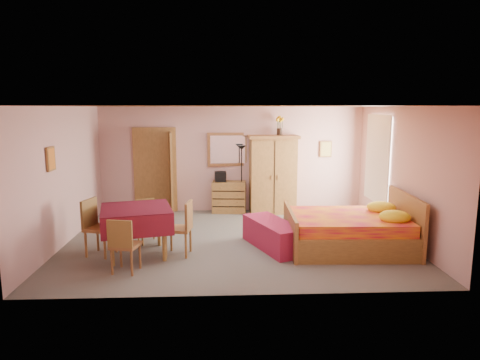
{
  "coord_description": "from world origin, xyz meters",
  "views": [
    {
      "loc": [
        -0.29,
        -8.08,
        2.58
      ],
      "look_at": [
        0.1,
        0.3,
        1.15
      ],
      "focal_mm": 32.0,
      "sensor_mm": 36.0,
      "label": 1
    }
  ],
  "objects_px": {
    "chair_south": "(125,245)",
    "wall_mirror": "(229,149)",
    "bed": "(348,221)",
    "bench": "(273,235)",
    "chair_east": "(178,228)",
    "chest_of_drawers": "(229,197)",
    "chair_north": "(148,222)",
    "chair_west": "(100,228)",
    "floor_lamp": "(242,179)",
    "wardrobe": "(273,174)",
    "sunflower_vase": "(280,126)",
    "stereo": "(220,177)",
    "dining_table": "(137,232)"
  },
  "relations": [
    {
      "from": "wardrobe",
      "to": "chair_south",
      "type": "relative_size",
      "value": 2.15
    },
    {
      "from": "chest_of_drawers",
      "to": "bed",
      "type": "height_order",
      "value": "bed"
    },
    {
      "from": "bench",
      "to": "chair_west",
      "type": "height_order",
      "value": "chair_west"
    },
    {
      "from": "chest_of_drawers",
      "to": "chair_west",
      "type": "bearing_deg",
      "value": -122.7
    },
    {
      "from": "bench",
      "to": "wall_mirror",
      "type": "bearing_deg",
      "value": 104.29
    },
    {
      "from": "stereo",
      "to": "wardrobe",
      "type": "bearing_deg",
      "value": -2.93
    },
    {
      "from": "wall_mirror",
      "to": "bed",
      "type": "relative_size",
      "value": 0.47
    },
    {
      "from": "floor_lamp",
      "to": "bench",
      "type": "distance_m",
      "value": 2.84
    },
    {
      "from": "floor_lamp",
      "to": "chair_west",
      "type": "relative_size",
      "value": 1.67
    },
    {
      "from": "bed",
      "to": "chair_west",
      "type": "distance_m",
      "value": 4.45
    },
    {
      "from": "wall_mirror",
      "to": "chair_south",
      "type": "height_order",
      "value": "wall_mirror"
    },
    {
      "from": "sunflower_vase",
      "to": "chair_east",
      "type": "xyz_separation_m",
      "value": [
        -2.2,
        -3.09,
        -1.66
      ]
    },
    {
      "from": "floor_lamp",
      "to": "chair_west",
      "type": "height_order",
      "value": "floor_lamp"
    },
    {
      "from": "wardrobe",
      "to": "sunflower_vase",
      "type": "height_order",
      "value": "sunflower_vase"
    },
    {
      "from": "bed",
      "to": "chair_south",
      "type": "relative_size",
      "value": 2.5
    },
    {
      "from": "bench",
      "to": "chair_west",
      "type": "xyz_separation_m",
      "value": [
        -3.08,
        -0.25,
        0.25
      ]
    },
    {
      "from": "chest_of_drawers",
      "to": "floor_lamp",
      "type": "height_order",
      "value": "floor_lamp"
    },
    {
      "from": "wall_mirror",
      "to": "sunflower_vase",
      "type": "xyz_separation_m",
      "value": [
        1.24,
        -0.18,
        0.59
      ]
    },
    {
      "from": "stereo",
      "to": "floor_lamp",
      "type": "bearing_deg",
      "value": -1.56
    },
    {
      "from": "chest_of_drawers",
      "to": "wall_mirror",
      "type": "relative_size",
      "value": 0.78
    },
    {
      "from": "chair_east",
      "to": "bed",
      "type": "bearing_deg",
      "value": -77.28
    },
    {
      "from": "wall_mirror",
      "to": "chair_north",
      "type": "relative_size",
      "value": 1.27
    },
    {
      "from": "chest_of_drawers",
      "to": "wardrobe",
      "type": "distance_m",
      "value": 1.22
    },
    {
      "from": "floor_lamp",
      "to": "bed",
      "type": "xyz_separation_m",
      "value": [
        1.82,
        -2.83,
        -0.32
      ]
    },
    {
      "from": "stereo",
      "to": "chest_of_drawers",
      "type": "bearing_deg",
      "value": 2.02
    },
    {
      "from": "sunflower_vase",
      "to": "floor_lamp",
      "type": "bearing_deg",
      "value": -176.75
    },
    {
      "from": "bench",
      "to": "chair_south",
      "type": "relative_size",
      "value": 1.69
    },
    {
      "from": "chest_of_drawers",
      "to": "chair_south",
      "type": "distance_m",
      "value": 4.19
    },
    {
      "from": "chair_south",
      "to": "wall_mirror",
      "type": "bearing_deg",
      "value": 78.96
    },
    {
      "from": "sunflower_vase",
      "to": "chair_east",
      "type": "relative_size",
      "value": 0.48
    },
    {
      "from": "dining_table",
      "to": "chair_south",
      "type": "distance_m",
      "value": 0.77
    },
    {
      "from": "chair_south",
      "to": "chair_east",
      "type": "distance_m",
      "value": 1.07
    },
    {
      "from": "bed",
      "to": "dining_table",
      "type": "height_order",
      "value": "bed"
    },
    {
      "from": "chair_west",
      "to": "dining_table",
      "type": "bearing_deg",
      "value": 103.02
    },
    {
      "from": "wall_mirror",
      "to": "chair_south",
      "type": "xyz_separation_m",
      "value": [
        -1.71,
        -4.03,
        -1.11
      ]
    },
    {
      "from": "sunflower_vase",
      "to": "stereo",
      "type": "bearing_deg",
      "value": -178.47
    },
    {
      "from": "dining_table",
      "to": "chair_south",
      "type": "xyz_separation_m",
      "value": [
        -0.03,
        -0.77,
        0.01
      ]
    },
    {
      "from": "bed",
      "to": "bench",
      "type": "height_order",
      "value": "bed"
    },
    {
      "from": "chest_of_drawers",
      "to": "bed",
      "type": "relative_size",
      "value": 0.37
    },
    {
      "from": "chair_south",
      "to": "chair_north",
      "type": "height_order",
      "value": "chair_south"
    },
    {
      "from": "bench",
      "to": "chair_west",
      "type": "relative_size",
      "value": 1.5
    },
    {
      "from": "dining_table",
      "to": "sunflower_vase",
      "type": "bearing_deg",
      "value": 46.62
    },
    {
      "from": "chest_of_drawers",
      "to": "wall_mirror",
      "type": "bearing_deg",
      "value": 94.86
    },
    {
      "from": "dining_table",
      "to": "chair_south",
      "type": "bearing_deg",
      "value": -92.34
    },
    {
      "from": "wall_mirror",
      "to": "wardrobe",
      "type": "distance_m",
      "value": 1.26
    },
    {
      "from": "floor_lamp",
      "to": "bed",
      "type": "height_order",
      "value": "floor_lamp"
    },
    {
      "from": "chest_of_drawers",
      "to": "dining_table",
      "type": "height_order",
      "value": "dining_table"
    },
    {
      "from": "wardrobe",
      "to": "dining_table",
      "type": "xyz_separation_m",
      "value": [
        -2.75,
        -2.98,
        -0.53
      ]
    },
    {
      "from": "chest_of_drawers",
      "to": "dining_table",
      "type": "distance_m",
      "value": 3.49
    },
    {
      "from": "wall_mirror",
      "to": "chair_east",
      "type": "height_order",
      "value": "wall_mirror"
    }
  ]
}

